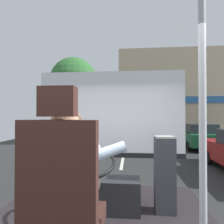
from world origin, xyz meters
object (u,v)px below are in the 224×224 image
Objects in this scene: driver_seat at (63,208)px; handrail_pole at (203,145)px; parked_car_green at (197,135)px; bus_driver at (69,174)px; steering_console at (97,190)px; fare_box at (165,174)px.

handrail_pole reaches higher than driver_seat.
driver_seat is 0.34× the size of parked_car_green.
driver_seat is 11.78m from parked_car_green.
handrail_pole is (0.87, -0.13, 0.24)m from bus_driver.
parked_car_green is at bearing 65.48° from steering_console.
parked_car_green is (4.39, 10.79, -0.78)m from bus_driver.
parked_car_green is (3.53, 9.67, -0.47)m from fare_box.
bus_driver is at bearing 171.64° from handrail_pole.
bus_driver is 0.88× the size of fare_box.
driver_seat is at bearing -90.00° from steering_console.
steering_console is at bearing 90.00° from driver_seat.
handrail_pole is 11.52m from parked_car_green.
bus_driver is (0.00, 0.12, 0.18)m from driver_seat.
handrail_pole is at bearing -89.16° from fare_box.
driver_seat is 1.35m from steering_console.
bus_driver is 11.67m from parked_car_green.
bus_driver is 0.91m from handrail_pole.
bus_driver reaches higher than steering_console.
fare_box is at bearing 90.84° from handrail_pole.
driver_seat is 0.22m from bus_driver.
fare_box is (0.85, -0.05, 0.24)m from steering_console.
driver_seat is 0.67× the size of handrail_pole.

